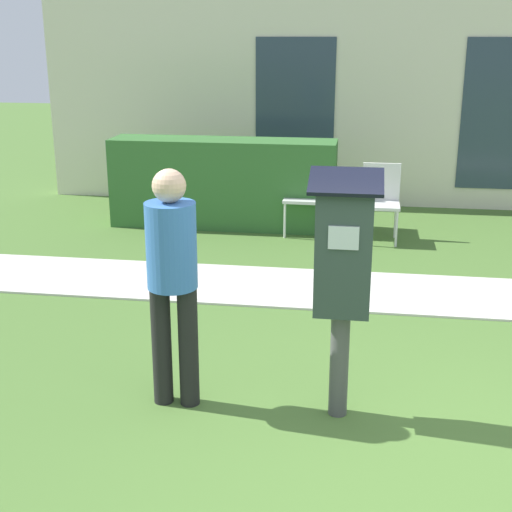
{
  "coord_description": "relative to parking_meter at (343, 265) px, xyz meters",
  "views": [
    {
      "loc": [
        -0.41,
        -3.61,
        2.37
      ],
      "look_at": [
        -1.04,
        0.53,
        1.05
      ],
      "focal_mm": 50.0,
      "sensor_mm": 36.0,
      "label": 1
    }
  ],
  "objects": [
    {
      "name": "person_standing",
      "position": [
        -1.07,
        -0.02,
        -0.09
      ],
      "size": [
        0.32,
        0.32,
        1.58
      ],
      "rotation": [
        0.0,
        0.0,
        0.15
      ],
      "color": "black",
      "rests_on": "ground"
    },
    {
      "name": "parking_meter",
      "position": [
        0.0,
        0.0,
        0.0
      ],
      "size": [
        0.44,
        0.31,
        1.59
      ],
      "color": "#4C4C4C",
      "rests_on": "ground"
    },
    {
      "name": "outdoor_chair_left",
      "position": [
        -0.62,
        4.33,
        -0.49
      ],
      "size": [
        0.44,
        0.44,
        0.9
      ],
      "rotation": [
        0.0,
        0.0,
        0.12
      ],
      "color": "silver",
      "rests_on": "ground"
    },
    {
      "name": "building_facade",
      "position": [
        0.51,
        6.01,
        0.58
      ],
      "size": [
        10.0,
        0.26,
        3.2
      ],
      "color": "beige",
      "rests_on": "ground"
    },
    {
      "name": "hedge_row",
      "position": [
        -1.64,
        4.49,
        -0.47
      ],
      "size": [
        2.81,
        0.6,
        1.1
      ],
      "color": "#33662D",
      "rests_on": "ground"
    },
    {
      "name": "outdoor_chair_middle",
      "position": [
        0.31,
        4.15,
        -0.49
      ],
      "size": [
        0.44,
        0.44,
        0.9
      ],
      "rotation": [
        0.0,
        0.0,
        -0.15
      ],
      "color": "silver",
      "rests_on": "ground"
    },
    {
      "name": "sidewalk",
      "position": [
        0.51,
        2.3,
        -1.01
      ],
      "size": [
        12.0,
        1.1,
        0.02
      ],
      "color": "beige",
      "rests_on": "ground"
    },
    {
      "name": "ground_plane",
      "position": [
        0.51,
        -0.54,
        -1.02
      ],
      "size": [
        40.0,
        40.0,
        0.0
      ],
      "primitive_type": "plane",
      "color": "#476B2D"
    }
  ]
}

